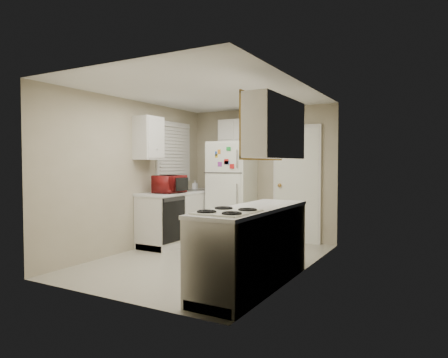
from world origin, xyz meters
The scene contains 19 objects.
floor centered at (0.00, 0.00, 0.00)m, with size 3.80×3.80×0.00m, color beige.
ceiling centered at (0.00, 0.00, 2.40)m, with size 3.80×3.80×0.00m, color white.
wall_left centered at (-1.40, 0.00, 1.20)m, with size 3.80×3.80×0.00m, color #AFA489.
wall_right centered at (1.40, 0.00, 1.20)m, with size 3.80×3.80×0.00m, color #AFA489.
wall_back centered at (0.00, 1.90, 1.20)m, with size 2.80×2.80×0.00m, color #AFA489.
wall_front centered at (0.00, -1.90, 1.20)m, with size 2.80×2.80×0.00m, color #AFA489.
left_counter centered at (-1.10, 0.90, 0.45)m, with size 0.60×1.80×0.90m, color silver.
dishwasher centered at (-0.81, 0.30, 0.49)m, with size 0.03×0.58×0.72m, color black.
sink centered at (-1.10, 1.05, 0.86)m, with size 0.54×0.74×0.16m, color gray.
microwave centered at (-1.01, 0.46, 1.05)m, with size 0.29×0.53×0.35m, color maroon.
soap_bottle centered at (-1.15, 1.43, 1.00)m, with size 0.08×0.08×0.17m, color white.
window_blinds centered at (-1.36, 1.05, 1.60)m, with size 0.10×0.98×1.08m, color silver.
upper_cabinet_left centered at (-1.25, 0.22, 1.80)m, with size 0.30×0.45×0.70m, color silver.
refrigerator centered at (-0.42, 1.57, 0.89)m, with size 0.73×0.71×1.78m, color white.
cabinet_over_fridge centered at (-0.40, 1.75, 2.00)m, with size 0.70×0.30×0.40m, color silver.
interior_door centered at (0.70, 1.86, 1.02)m, with size 0.86×0.06×2.08m, color white.
right_counter centered at (1.10, -0.80, 0.45)m, with size 0.60×2.00×0.90m, color silver.
stove centered at (1.09, -1.38, 0.38)m, with size 0.51×0.63×0.77m, color white.
upper_cabinet_right centered at (1.25, -0.50, 1.80)m, with size 0.30×1.20×0.70m, color silver.
Camera 1 is at (3.00, -4.85, 1.40)m, focal length 32.00 mm.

